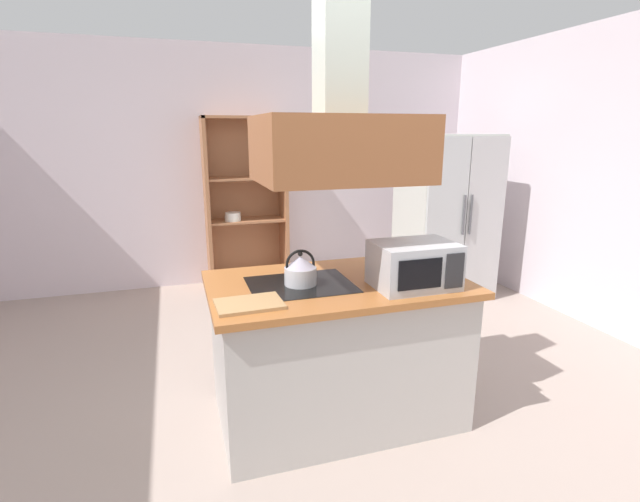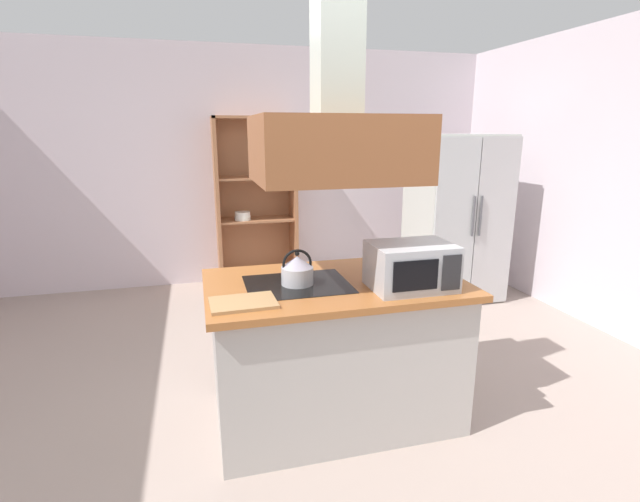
{
  "view_description": "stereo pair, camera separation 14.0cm",
  "coord_description": "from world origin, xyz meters",
  "px_view_note": "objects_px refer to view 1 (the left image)",
  "views": [
    {
      "loc": [
        -0.69,
        -2.58,
        1.78
      ],
      "look_at": [
        0.21,
        0.28,
        1.0
      ],
      "focal_mm": 26.25,
      "sensor_mm": 36.0,
      "label": 1
    },
    {
      "loc": [
        -0.56,
        -2.61,
        1.78
      ],
      "look_at": [
        0.21,
        0.28,
        1.0
      ],
      "focal_mm": 26.25,
      "sensor_mm": 36.0,
      "label": 2
    }
  ],
  "objects_px": {
    "kettle": "(300,270)",
    "cutting_board": "(249,304)",
    "refrigerator": "(446,217)",
    "dish_cabinet": "(246,212)",
    "microwave": "(414,265)"
  },
  "relations": [
    {
      "from": "refrigerator",
      "to": "dish_cabinet",
      "type": "xyz_separation_m",
      "value": [
        -2.01,
        1.02,
        -0.01
      ]
    },
    {
      "from": "cutting_board",
      "to": "microwave",
      "type": "height_order",
      "value": "microwave"
    },
    {
      "from": "refrigerator",
      "to": "kettle",
      "type": "distance_m",
      "value": 2.81
    },
    {
      "from": "kettle",
      "to": "cutting_board",
      "type": "xyz_separation_m",
      "value": [
        -0.34,
        -0.24,
        -0.08
      ]
    },
    {
      "from": "kettle",
      "to": "microwave",
      "type": "bearing_deg",
      "value": -20.13
    },
    {
      "from": "dish_cabinet",
      "to": "microwave",
      "type": "bearing_deg",
      "value": -80.82
    },
    {
      "from": "microwave",
      "to": "kettle",
      "type": "bearing_deg",
      "value": 159.87
    },
    {
      "from": "refrigerator",
      "to": "cutting_board",
      "type": "height_order",
      "value": "refrigerator"
    },
    {
      "from": "kettle",
      "to": "cutting_board",
      "type": "distance_m",
      "value": 0.43
    },
    {
      "from": "refrigerator",
      "to": "cutting_board",
      "type": "relative_size",
      "value": 5.12
    },
    {
      "from": "dish_cabinet",
      "to": "kettle",
      "type": "height_order",
      "value": "dish_cabinet"
    },
    {
      "from": "refrigerator",
      "to": "microwave",
      "type": "relative_size",
      "value": 3.78
    },
    {
      "from": "dish_cabinet",
      "to": "kettle",
      "type": "relative_size",
      "value": 9.17
    },
    {
      "from": "cutting_board",
      "to": "microwave",
      "type": "xyz_separation_m",
      "value": [
        0.95,
        0.02,
        0.12
      ]
    },
    {
      "from": "kettle",
      "to": "microwave",
      "type": "distance_m",
      "value": 0.65
    }
  ]
}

